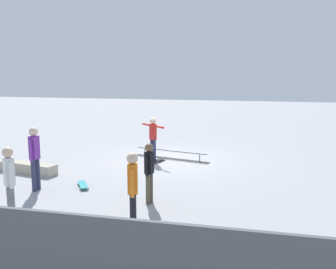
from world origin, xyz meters
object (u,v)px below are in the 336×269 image
object	(u,v)px
bystander_orange_shirt	(133,188)
trash_bin	(198,263)
bystander_white_shirt	(10,181)
grind_rail	(171,155)
skateboard_main	(159,160)
loose_skateboard_teal	(83,185)
bystander_black_shirt	(149,170)
skate_ledge	(25,167)
bystander_purple_shirt	(35,155)
skater_main	(153,136)

from	to	relation	value
bystander_orange_shirt	trash_bin	distance (m)	2.40
bystander_orange_shirt	bystander_white_shirt	bearing A→B (deg)	76.58
grind_rail	bystander_white_shirt	distance (m)	7.06
bystander_white_shirt	trash_bin	xyz separation A→B (m)	(-4.29, 1.62, -0.48)
skateboard_main	loose_skateboard_teal	distance (m)	3.67
bystander_black_shirt	bystander_white_shirt	bearing A→B (deg)	-42.84
skate_ledge	bystander_white_shirt	xyz separation A→B (m)	(-2.22, 3.74, 0.77)
bystander_purple_shirt	bystander_orange_shirt	bearing A→B (deg)	61.89
skateboard_main	grind_rail	bearing A→B (deg)	-14.17
skateboard_main	bystander_black_shirt	size ratio (longest dim) A/B	0.55
bystander_black_shirt	loose_skateboard_teal	world-z (taller)	bystander_black_shirt
loose_skateboard_teal	trash_bin	world-z (taller)	trash_bin
skater_main	bystander_purple_shirt	world-z (taller)	bystander_purple_shirt
skateboard_main	bystander_orange_shirt	xyz separation A→B (m)	(-1.09, 6.05, 0.86)
bystander_orange_shirt	bystander_black_shirt	distance (m)	1.78
bystander_orange_shirt	bystander_black_shirt	size ratio (longest dim) A/B	1.10
bystander_white_shirt	trash_bin	size ratio (longest dim) A/B	1.82
grind_rail	bystander_black_shirt	xyz separation A→B (m)	(-0.58, 4.87, 0.71)
bystander_orange_shirt	bystander_black_shirt	xyz separation A→B (m)	(0.18, -1.77, -0.09)
bystander_purple_shirt	grind_rail	bearing A→B (deg)	151.68
grind_rail	skater_main	distance (m)	1.09
grind_rail	bystander_purple_shirt	distance (m)	5.40
bystander_black_shirt	bystander_purple_shirt	bearing A→B (deg)	-84.35
skateboard_main	bystander_orange_shirt	size ratio (longest dim) A/B	0.50
skateboard_main	bystander_white_shirt	xyz separation A→B (m)	(1.60, 6.16, 0.87)
skateboard_main	trash_bin	world-z (taller)	trash_bin
bystander_white_shirt	loose_skateboard_teal	distance (m)	2.87
skate_ledge	bystander_black_shirt	xyz separation A→B (m)	(-4.73, 1.87, 0.69)
skater_main	loose_skateboard_teal	distance (m)	3.76
skate_ledge	bystander_purple_shirt	distance (m)	2.29
grind_rail	bystander_white_shirt	xyz separation A→B (m)	(1.93, 6.74, 0.80)
skater_main	loose_skateboard_teal	world-z (taller)	skater_main
bystander_black_shirt	trash_bin	xyz separation A→B (m)	(-1.77, 3.50, -0.39)
bystander_white_shirt	loose_skateboard_teal	world-z (taller)	bystander_white_shirt
skateboard_main	bystander_white_shirt	distance (m)	6.42
skate_ledge	bystander_orange_shirt	bearing A→B (deg)	143.54
skate_ledge	bystander_purple_shirt	bearing A→B (deg)	132.06
bystander_orange_shirt	skate_ledge	bearing A→B (deg)	37.84
skateboard_main	trash_bin	bearing A→B (deg)	-145.99
grind_rail	trash_bin	bearing A→B (deg)	119.78
skate_ledge	bystander_black_shirt	size ratio (longest dim) A/B	1.54
bystander_purple_shirt	trash_bin	size ratio (longest dim) A/B	1.91
loose_skateboard_teal	grind_rail	bearing A→B (deg)	-55.17
bystander_purple_shirt	trash_bin	distance (m)	6.35
skater_main	bystander_purple_shirt	bearing A→B (deg)	-79.06
bystander_orange_shirt	bystander_black_shirt	bearing A→B (deg)	-9.81
bystander_white_shirt	loose_skateboard_teal	size ratio (longest dim) A/B	2.14
bystander_white_shirt	bystander_purple_shirt	size ratio (longest dim) A/B	0.95
grind_rail	skateboard_main	size ratio (longest dim) A/B	3.64
skateboard_main	loose_skateboard_teal	bearing A→B (deg)	174.48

